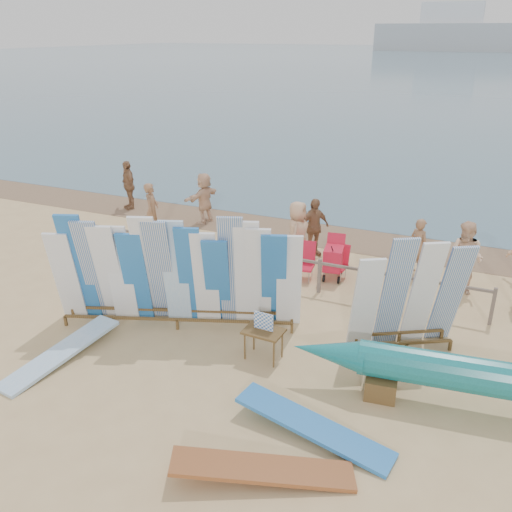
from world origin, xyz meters
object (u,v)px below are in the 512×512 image
at_px(beach_chair_right, 336,268).
at_px(beachgoer_7, 419,246).
at_px(vendor_table, 264,343).
at_px(flat_board_d, 313,435).
at_px(beach_chair_left, 302,268).
at_px(beachgoer_extra_1, 128,185).
at_px(outrigger_canoe, 504,383).
at_px(beachgoer_8, 465,258).
at_px(beachgoer_6, 297,234).
at_px(beachgoer_11, 204,198).
at_px(flat_board_c, 263,478).
at_px(beachgoer_4, 314,227).
at_px(beachgoer_1, 152,210).
at_px(side_surfboard_rack, 409,298).
at_px(stroller, 334,262).
at_px(main_surfboard_rack, 176,276).
at_px(flat_board_a, 62,359).

distance_m(beach_chair_right, beachgoer_7, 2.30).
relative_size(vendor_table, flat_board_d, 0.38).
bearing_deg(beach_chair_left, beach_chair_right, 19.14).
relative_size(vendor_table, beachgoer_extra_1, 0.58).
height_order(outrigger_canoe, beachgoer_8, beachgoer_8).
bearing_deg(beachgoer_7, beach_chair_right, 64.57).
bearing_deg(beachgoer_6, beachgoer_11, 55.17).
height_order(beachgoer_8, beachgoer_7, beachgoer_8).
bearing_deg(beachgoer_11, beachgoer_extra_1, -84.42).
relative_size(vendor_table, flat_board_c, 0.38).
distance_m(beach_chair_right, beachgoer_6, 1.45).
xyz_separation_m(beachgoer_4, beachgoer_7, (2.96, -0.08, -0.08)).
bearing_deg(outrigger_canoe, beachgoer_1, 147.43).
distance_m(outrigger_canoe, flat_board_c, 4.34).
distance_m(side_surfboard_rack, beachgoer_7, 3.99).
distance_m(side_surfboard_rack, flat_board_d, 3.59).
height_order(side_surfboard_rack, beachgoer_8, side_surfboard_rack).
xyz_separation_m(beach_chair_right, beachgoer_7, (1.92, 1.16, 0.51)).
distance_m(outrigger_canoe, stroller, 5.97).
relative_size(side_surfboard_rack, flat_board_d, 0.95).
relative_size(outrigger_canoe, beachgoer_11, 4.21).
distance_m(beach_chair_right, beachgoer_4, 1.73).
bearing_deg(beachgoer_7, beachgoer_4, 31.93).
distance_m(flat_board_c, beachgoer_4, 8.76).
height_order(flat_board_c, beachgoer_8, beachgoer_8).
xyz_separation_m(beachgoer_11, beachgoer_7, (7.26, -1.40, -0.09)).
relative_size(outrigger_canoe, beachgoer_6, 3.93).
bearing_deg(main_surfboard_rack, vendor_table, -32.02).
relative_size(flat_board_c, beach_chair_right, 3.04).
bearing_deg(beachgoer_8, beachgoer_11, -166.76).
xyz_separation_m(beach_chair_left, beachgoer_1, (-5.41, 1.15, 0.58)).
xyz_separation_m(main_surfboard_rack, beach_chair_right, (2.53, 3.84, -0.94)).
distance_m(flat_board_a, beach_chair_left, 6.40).
distance_m(vendor_table, beach_chair_left, 3.96).
bearing_deg(beachgoer_7, beachgoer_1, 36.36).
bearing_deg(stroller, beach_chair_right, 20.68).
bearing_deg(side_surfboard_rack, beachgoer_4, 99.25).
height_order(flat_board_d, beachgoer_8, beachgoer_8).
bearing_deg(beachgoer_4, flat_board_d, -122.69).
distance_m(flat_board_a, beachgoer_7, 9.27).
relative_size(side_surfboard_rack, beach_chair_right, 2.89).
xyz_separation_m(vendor_table, flat_board_a, (-3.69, -1.66, -0.34)).
xyz_separation_m(side_surfboard_rack, beach_chair_right, (-2.25, 2.80, -0.90)).
xyz_separation_m(flat_board_d, beachgoer_6, (-2.59, 6.45, 0.92)).
bearing_deg(beachgoer_4, vendor_table, -132.81).
bearing_deg(beachgoer_11, beachgoer_6, 72.47).
xyz_separation_m(beach_chair_left, beachgoer_6, (-0.43, 0.78, 0.64)).
xyz_separation_m(beachgoer_extra_1, beachgoer_7, (10.55, -1.68, -0.11)).
relative_size(beachgoer_11, beachgoer_extra_1, 0.97).
distance_m(beachgoer_1, beachgoer_6, 5.00).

